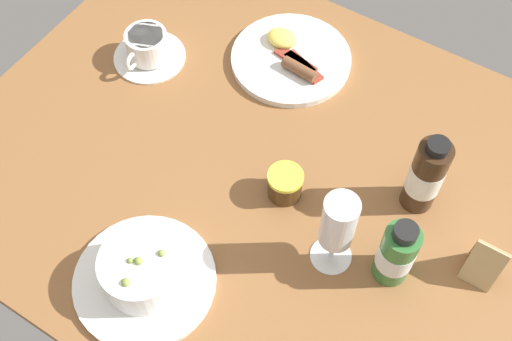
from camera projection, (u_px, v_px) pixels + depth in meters
ground_plane at (273, 177)px, 111.47cm from camera, size 110.00×84.00×3.00cm
porridge_bowl at (142, 273)px, 96.52cm from camera, size 22.16×22.16×8.54cm
coffee_cup at (148, 48)px, 121.82cm from camera, size 13.92×13.92×6.26cm
wine_glass at (338, 225)px, 92.76cm from camera, size 6.64×6.64×16.65cm
jam_jar at (285, 184)px, 105.66cm from camera, size 5.99×5.99×5.50cm
sauce_bottle_brown at (426, 176)px, 100.77cm from camera, size 5.55×5.55×16.54cm
sauce_bottle_green at (396, 253)px, 95.05cm from camera, size 5.62×5.62×14.16cm
breakfast_plate at (291, 58)px, 122.96cm from camera, size 23.12×23.12×3.70cm
menu_card at (486, 260)px, 96.60cm from camera, size 5.04×4.67×8.88cm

